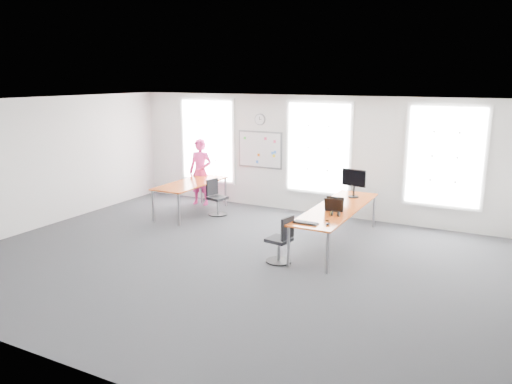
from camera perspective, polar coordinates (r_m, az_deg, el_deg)
The scene contains 22 objects.
floor at distance 9.69m, azimuth -3.21°, elevation -7.79°, with size 10.00×10.00×0.00m, color #26272B.
ceiling at distance 9.07m, azimuth -3.46°, elevation 10.23°, with size 10.00×10.00×0.00m, color white.
wall_back at distance 12.80m, azimuth 5.91°, elevation 4.24°, with size 10.00×10.00×0.00m, color white.
wall_front at distance 6.30m, azimuth -22.44°, elevation -5.92°, with size 10.00×10.00×0.00m, color white.
wall_left at distance 12.55m, azimuth -23.36°, elevation 3.06°, with size 10.00×10.00×0.00m, color white.
window_left at distance 14.12m, azimuth -5.54°, elevation 5.88°, with size 1.60×0.06×2.20m, color white.
window_mid at distance 12.64m, azimuth 7.15°, elevation 5.01°, with size 1.60×0.06×2.20m, color white.
window_right at distance 11.94m, azimuth 20.78°, elevation 3.80°, with size 1.60×0.06×2.20m, color white.
desk_right at distance 10.46m, azimuth 9.21°, elevation -2.04°, with size 0.88×3.31×0.80m.
desk_left at distance 12.83m, azimuth -7.46°, elevation 0.80°, with size 0.89×2.24×0.82m.
chair_right at distance 9.45m, azimuth 2.92°, elevation -5.75°, with size 0.49×0.49×0.92m.
chair_left at distance 12.74m, azimuth -4.59°, elevation -0.83°, with size 0.49×0.49×0.91m.
person at distance 13.70m, azimuth -6.36°, elevation 2.28°, with size 0.66×0.43×1.81m, color #EC328A.
whiteboard at distance 13.32m, azimuth 0.45°, elevation 4.86°, with size 1.20×0.03×0.90m, color white.
wall_clock at distance 13.23m, azimuth 0.46°, elevation 8.30°, with size 0.30×0.30×0.04m, color gray.
keyboard at distance 9.24m, azimuth 5.70°, elevation -3.55°, with size 0.46×0.16×0.02m, color black.
mouse at distance 9.19m, azimuth 8.21°, elevation -3.63°, with size 0.07×0.11×0.04m, color black.
lens_cap at distance 9.45m, azimuth 8.13°, elevation -3.27°, with size 0.07×0.07×0.01m, color black.
headphones at distance 9.78m, azimuth 8.99°, elevation -2.47°, with size 0.18×0.10×0.11m.
laptop_sleeve at distance 10.08m, azimuth 8.91°, elevation -1.44°, with size 0.37×0.22×0.29m.
paper_stack at distance 10.57m, azimuth 8.96°, elevation -1.29°, with size 0.30×0.23×0.10m, color beige.
monitor at distance 11.31m, azimuth 11.13°, elevation 1.29°, with size 0.57×0.23×0.64m.
Camera 1 is at (4.67, -7.76, 3.44)m, focal length 35.00 mm.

